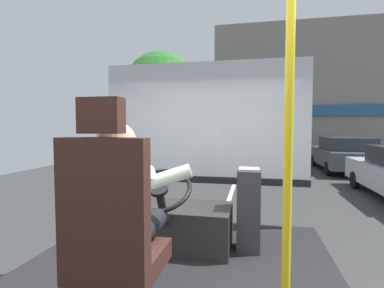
% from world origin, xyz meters
% --- Properties ---
extents(ground, '(18.00, 44.00, 0.06)m').
position_xyz_m(ground, '(0.00, 8.80, -0.02)').
color(ground, '#383838').
extents(driver_seat, '(0.48, 0.48, 1.31)m').
position_xyz_m(driver_seat, '(-0.14, -0.48, 1.29)').
color(driver_seat, black).
rests_on(driver_seat, bus_floor).
extents(bus_driver, '(0.76, 0.60, 0.74)m').
position_xyz_m(bus_driver, '(-0.14, -0.37, 1.46)').
color(bus_driver, black).
rests_on(bus_driver, driver_seat).
extents(steering_console, '(1.10, 0.99, 0.80)m').
position_xyz_m(steering_console, '(-0.14, 0.75, 0.95)').
color(steering_console, '#282623').
rests_on(steering_console, bus_floor).
extents(handrail_pole, '(0.04, 0.04, 2.23)m').
position_xyz_m(handrail_pole, '(0.77, -0.44, 1.85)').
color(handrail_pole, yellow).
rests_on(handrail_pole, bus_floor).
extents(fare_box, '(0.21, 0.24, 0.78)m').
position_xyz_m(fare_box, '(0.57, 0.84, 1.12)').
color(fare_box, '#333338').
rests_on(fare_box, bus_floor).
extents(windshield_panel, '(2.50, 0.08, 1.48)m').
position_xyz_m(windshield_panel, '(0.00, 1.62, 1.78)').
color(windshield_panel, silver).
extents(street_tree, '(3.25, 3.25, 5.28)m').
position_xyz_m(street_tree, '(-3.57, 11.01, 3.64)').
color(street_tree, '#4C3828').
rests_on(street_tree, ground).
extents(shop_building, '(12.36, 4.42, 7.66)m').
position_xyz_m(shop_building, '(4.52, 17.25, 3.83)').
color(shop_building, gray).
rests_on(shop_building, ground).
extents(parked_car_charcoal, '(2.04, 4.38, 1.44)m').
position_xyz_m(parked_car_charcoal, '(4.36, 11.44, 0.74)').
color(parked_car_charcoal, '#474C51').
rests_on(parked_car_charcoal, ground).
extents(parked_car_blue, '(1.89, 4.19, 1.31)m').
position_xyz_m(parked_car_blue, '(4.41, 16.73, 0.67)').
color(parked_car_blue, navy).
rests_on(parked_car_blue, ground).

